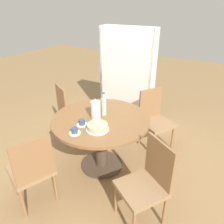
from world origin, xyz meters
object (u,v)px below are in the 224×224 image
chair_a (32,169)px  chair_b (147,182)px  chair_c (154,118)px  chair_d (70,110)px  cake_main (97,127)px  coffee_pot (96,109)px  bookshelf (126,77)px  cup_b (75,131)px  cup_a (82,123)px  water_bottle (104,106)px

chair_a → chair_b: same height
chair_c → chair_d: (-1.28, -0.42, 0.00)m
chair_d → cake_main: chair_d is taller
chair_a → coffee_pot: coffee_pot is taller
chair_a → bookshelf: bearing=-155.9°
bookshelf → cake_main: bearing=105.4°
bookshelf → chair_c: bearing=142.3°
cake_main → cup_b: cake_main is taller
chair_b → cake_main: bearing=-163.2°
chair_c → chair_a: bearing=-171.5°
chair_b → cup_a: bearing=-159.5°
chair_b → cup_a: (-0.92, 0.21, 0.31)m
chair_a → water_bottle: bearing=-173.0°
chair_a → water_bottle: water_bottle is taller
coffee_pot → water_bottle: water_bottle is taller
bookshelf → cup_a: bookshelf is taller
chair_c → water_bottle: 0.94m
cup_a → cup_b: (0.04, -0.19, 0.00)m
cake_main → coffee_pot: bearing=126.8°
cup_a → coffee_pot: bearing=77.5°
chair_b → chair_d: bearing=-174.2°
water_bottle → cup_a: size_ratio=2.29×
bookshelf → cup_b: (0.29, -1.88, -0.04)m
chair_a → chair_c: 1.87m
chair_b → coffee_pot: coffee_pot is taller
chair_a → cup_a: 0.74m
chair_d → cake_main: (0.96, -0.66, 0.31)m
chair_c → coffee_pot: coffee_pot is taller
chair_d → bookshelf: (0.50, 1.03, 0.35)m
chair_c → water_bottle: water_bottle is taller
chair_c → coffee_pot: (-0.49, -0.86, 0.40)m
coffee_pot → cup_a: size_ratio=2.00×
chair_d → water_bottle: size_ratio=2.98×
chair_a → cup_b: chair_a is taller
bookshelf → cup_b: 1.90m
chair_d → cake_main: bearing=175.5°
chair_b → bookshelf: 2.26m
cake_main → cup_a: (-0.22, -0.00, -0.01)m
bookshelf → cup_a: size_ratio=12.77×
chair_a → chair_c: size_ratio=1.00×
water_bottle → cake_main: bearing=-69.5°
chair_d → cup_b: 1.19m
chair_b → cup_b: bearing=-148.0°
coffee_pot → water_bottle: size_ratio=0.87×
cup_a → cup_b: same height
chair_d → cup_a: size_ratio=6.83×
chair_a → chair_d: same height
coffee_pot → cup_b: coffee_pot is taller
chair_d → coffee_pot: (0.80, -0.44, 0.40)m
coffee_pot → cup_b: bearing=-91.5°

